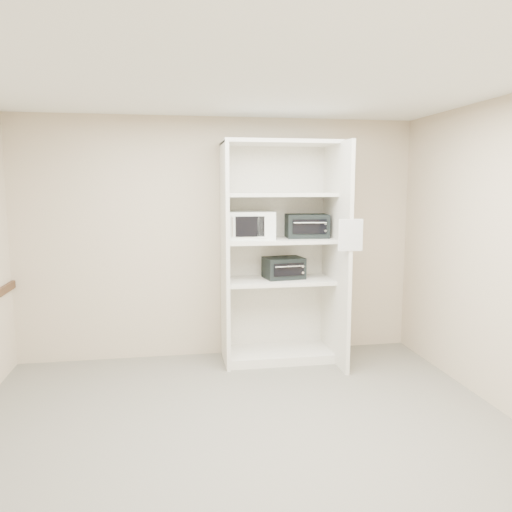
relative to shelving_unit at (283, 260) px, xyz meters
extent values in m
cube|color=#67635A|center=(-0.67, -1.70, -1.13)|extent=(4.50, 4.00, 0.01)
cube|color=white|center=(-0.67, -1.70, 1.57)|extent=(4.50, 4.00, 0.01)
cube|color=#C0AF8D|center=(-0.67, 0.30, 0.22)|extent=(4.50, 0.02, 2.70)
cube|color=#C0AF8D|center=(-0.67, -3.70, 0.22)|extent=(4.50, 0.02, 2.70)
cube|color=white|center=(-0.65, -0.02, 0.07)|extent=(0.04, 0.60, 2.40)
cube|color=white|center=(0.55, -0.17, 0.07)|extent=(0.04, 0.90, 2.40)
cube|color=white|center=(-0.05, 0.28, 0.07)|extent=(1.24, 0.02, 2.40)
cube|color=white|center=(-0.05, 0.00, -1.08)|extent=(1.16, 0.56, 0.10)
cube|color=white|center=(-0.05, 0.00, -0.23)|extent=(1.16, 0.56, 0.04)
cube|color=white|center=(-0.05, 0.00, 0.22)|extent=(1.16, 0.56, 0.04)
cube|color=white|center=(-0.05, 0.00, 0.72)|extent=(1.16, 0.56, 0.04)
cube|color=white|center=(-0.05, 0.00, 1.27)|extent=(1.24, 0.60, 0.04)
cube|color=white|center=(-0.35, 0.04, 0.39)|extent=(0.51, 0.40, 0.30)
cube|color=black|center=(0.28, 0.05, 0.37)|extent=(0.48, 0.38, 0.26)
cube|color=black|center=(0.02, 0.03, -0.09)|extent=(0.46, 0.37, 0.23)
cube|color=white|center=(0.55, -0.63, 0.33)|extent=(0.25, 0.01, 0.31)
camera|label=1|loc=(-1.20, -5.33, 0.81)|focal=35.00mm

